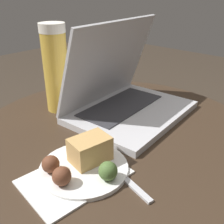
# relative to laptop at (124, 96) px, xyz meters

# --- Properties ---
(table) EXTENTS (0.74, 0.74, 0.51)m
(table) POSITION_rel_laptop_xyz_m (-0.09, -0.05, -0.17)
(table) COLOR #515156
(table) RESTS_ON ground_plane
(napkin) EXTENTS (0.21, 0.15, 0.00)m
(napkin) POSITION_rel_laptop_xyz_m (-0.28, -0.12, -0.05)
(napkin) COLOR white
(napkin) RESTS_ON table
(laptop) EXTENTS (0.35, 0.28, 0.26)m
(laptop) POSITION_rel_laptop_xyz_m (0.00, 0.00, 0.00)
(laptop) COLOR silver
(laptop) RESTS_ON table
(beer_glass) EXTENTS (0.07, 0.07, 0.25)m
(beer_glass) POSITION_rel_laptop_xyz_m (-0.11, 0.16, 0.07)
(beer_glass) COLOR gold
(beer_glass) RESTS_ON table
(snack_plate) EXTENTS (0.18, 0.18, 0.06)m
(snack_plate) POSITION_rel_laptop_xyz_m (-0.26, -0.11, -0.03)
(snack_plate) COLOR white
(snack_plate) RESTS_ON table
(fork) EXTENTS (0.06, 0.20, 0.00)m
(fork) POSITION_rel_laptop_xyz_m (-0.21, -0.15, -0.05)
(fork) COLOR silver
(fork) RESTS_ON table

